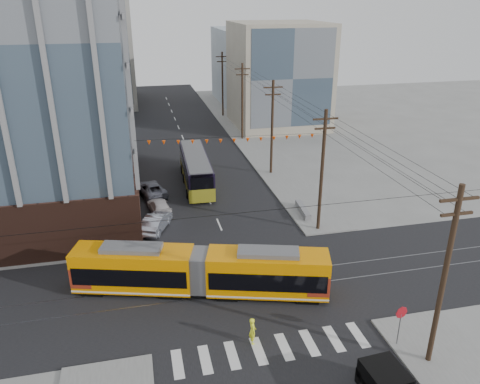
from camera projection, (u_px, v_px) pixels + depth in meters
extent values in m
plane|color=slate|center=(258.00, 318.00, 30.61)|extent=(160.00, 160.00, 0.00)
cube|color=#8C99A5|center=(61.00, 72.00, 70.43)|extent=(18.00, 16.00, 18.00)
cube|color=gray|center=(278.00, 75.00, 74.02)|extent=(14.00, 14.00, 16.00)
cube|color=gray|center=(90.00, 51.00, 88.66)|extent=(16.00, 18.00, 20.00)
cube|color=#8C99A5|center=(258.00, 65.00, 92.82)|extent=(16.00, 16.00, 14.00)
cylinder|color=black|center=(444.00, 280.00, 24.85)|extent=(0.30, 0.30, 11.00)
cylinder|color=black|center=(223.00, 85.00, 80.64)|extent=(0.30, 0.30, 11.00)
imported|color=#A3A9BA|center=(156.00, 222.00, 41.98)|extent=(3.29, 4.86, 1.52)
imported|color=silver|center=(159.00, 207.00, 45.38)|extent=(2.44, 4.67, 1.29)
imported|color=slate|center=(151.00, 189.00, 49.47)|extent=(3.64, 5.54, 1.41)
imported|color=#F5FF28|center=(253.00, 331.00, 28.09)|extent=(0.43, 0.65, 1.77)
cube|color=slate|center=(303.00, 211.00, 45.13)|extent=(1.13, 3.80, 0.75)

